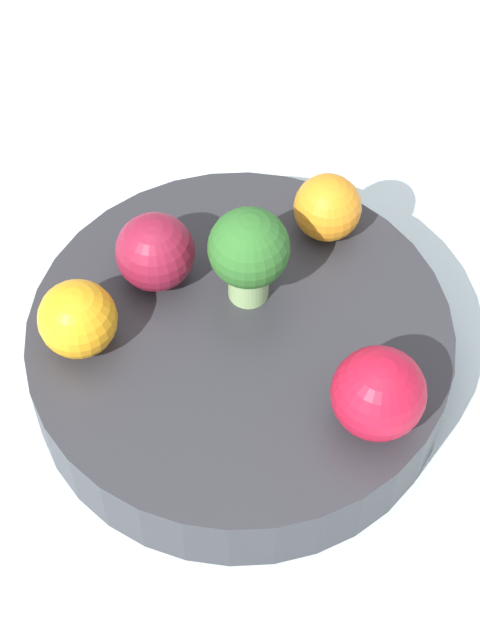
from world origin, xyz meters
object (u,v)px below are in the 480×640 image
at_px(apple_red, 155,252).
at_px(orange_back, 78,319).
at_px(broccoli, 249,252).
at_px(bowl, 240,353).
at_px(orange_front, 328,208).
at_px(apple_green, 378,394).

relative_size(apple_red, orange_back, 1.04).
relative_size(broccoli, apple_red, 1.40).
bearing_deg(bowl, orange_front, -43.45).
height_order(bowl, orange_back, orange_back).
relative_size(bowl, broccoli, 3.79).
height_order(bowl, apple_red, apple_red).
xyz_separation_m(broccoli, orange_back, (-0.02, 0.09, -0.02)).
height_order(apple_red, orange_back, apple_red).
bearing_deg(orange_back, bowl, -93.78).
distance_m(orange_front, orange_back, 0.16).
height_order(apple_green, orange_front, apple_green).
bearing_deg(bowl, apple_red, 42.79).
bearing_deg(broccoli, apple_red, 68.52).
relative_size(apple_green, orange_back, 1.14).
relative_size(bowl, orange_back, 5.54).
bearing_deg(orange_back, broccoli, -78.62).
distance_m(broccoli, apple_red, 0.05).
distance_m(bowl, apple_green, 0.10).
relative_size(bowl, apple_red, 5.32).
bearing_deg(apple_red, orange_front, -78.99).
relative_size(broccoli, apple_green, 1.28).
relative_size(apple_red, orange_front, 1.13).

